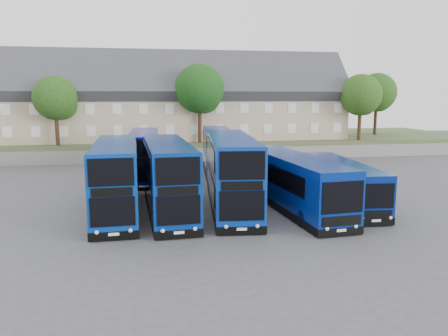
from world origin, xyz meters
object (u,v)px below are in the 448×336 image
(dd_front_mid, at_px, (168,178))
(tree_mid, at_px, (201,91))
(coach_east_a, at_px, (293,183))
(tree_west, at_px, (57,100))
(tree_east, at_px, (361,97))
(dd_front_left, at_px, (116,179))
(tree_far, at_px, (377,94))

(dd_front_mid, distance_m, tree_mid, 24.93)
(coach_east_a, bearing_deg, tree_west, 124.43)
(dd_front_mid, bearing_deg, tree_mid, 75.35)
(tree_west, relative_size, tree_east, 0.94)
(dd_front_mid, distance_m, tree_west, 26.12)
(dd_front_left, height_order, tree_west, tree_west)
(dd_front_mid, height_order, tree_west, tree_west)
(dd_front_mid, relative_size, tree_east, 1.42)
(tree_west, bearing_deg, tree_east, 0.00)
(tree_far, bearing_deg, tree_mid, -165.96)
(dd_front_mid, relative_size, tree_west, 1.51)
(dd_front_mid, xyz_separation_m, tree_far, (31.03, 30.21, 5.49))
(dd_front_mid, relative_size, tree_far, 1.33)
(dd_front_mid, relative_size, coach_east_a, 0.88)
(dd_front_mid, xyz_separation_m, coach_east_a, (8.30, -0.37, -0.50))
(tree_mid, bearing_deg, tree_far, 14.04)
(tree_west, bearing_deg, tree_far, 9.46)
(coach_east_a, bearing_deg, dd_front_mid, 172.64)
(dd_front_left, xyz_separation_m, tree_mid, (8.30, 23.41, 5.84))
(dd_front_mid, height_order, tree_mid, tree_mid)
(dd_front_left, distance_m, tree_west, 24.65)
(coach_east_a, relative_size, tree_east, 1.61)
(tree_east, bearing_deg, tree_mid, 178.57)
(tree_far, bearing_deg, tree_west, -170.54)
(tree_west, bearing_deg, coach_east_a, -50.75)
(tree_east, relative_size, tree_far, 0.94)
(coach_east_a, distance_m, tree_east, 29.46)
(dd_front_left, relative_size, tree_far, 1.33)
(coach_east_a, distance_m, tree_far, 38.57)
(dd_front_mid, relative_size, tree_mid, 1.26)
(dd_front_mid, xyz_separation_m, tree_east, (25.03, 23.21, 5.15))
(tree_east, bearing_deg, dd_front_mid, -137.16)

